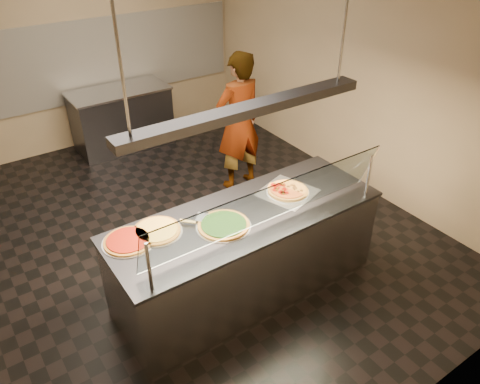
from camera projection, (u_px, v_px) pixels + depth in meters
ground at (188, 231)px, 5.63m from camera, size 5.00×6.00×0.02m
wall_back at (82, 48)px, 6.91m from camera, size 5.00×0.02×3.00m
wall_front at (423, 283)px, 2.73m from camera, size 5.00×0.02×3.00m
wall_right at (351, 70)px, 6.02m from camera, size 0.02×6.00×3.00m
tile_band at (85, 61)px, 7.00m from camera, size 4.90×0.02×1.20m
serving_counter at (246, 252)px, 4.56m from camera, size 2.63×0.94×0.93m
sneeze_guard at (270, 204)px, 3.91m from camera, size 2.39×0.18×0.54m
perforated_tray at (287, 192)px, 4.61m from camera, size 0.61×0.61×0.01m
half_pizza_pepperoni at (280, 192)px, 4.55m from camera, size 0.31×0.44×0.05m
half_pizza_sausage at (295, 187)px, 4.64m from camera, size 0.31×0.44×0.04m
pizza_spinach at (223, 225)px, 4.13m from camera, size 0.49×0.49×0.03m
pizza_cheese at (157, 230)px, 4.07m from camera, size 0.44×0.44×0.03m
pizza_tomato at (128, 241)px, 3.94m from camera, size 0.44×0.44×0.03m
pizza_spatula at (194, 219)px, 4.18m from camera, size 0.28×0.17×0.02m
prep_table at (122, 118)px, 7.28m from camera, size 1.48×0.74×0.93m
worker at (239, 123)px, 6.03m from camera, size 0.69×0.47×1.85m
heat_lamp_housing at (247, 110)px, 3.76m from camera, size 2.30×0.18×0.08m
lamp_rod_left at (121, 65)px, 2.99m from camera, size 0.02×0.02×1.01m
lamp_rod_right at (345, 23)px, 3.94m from camera, size 0.02×0.02×1.01m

